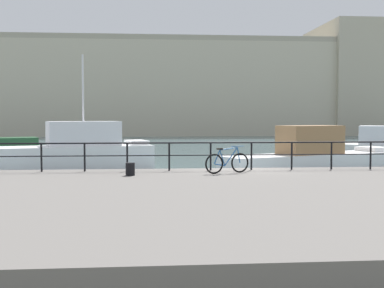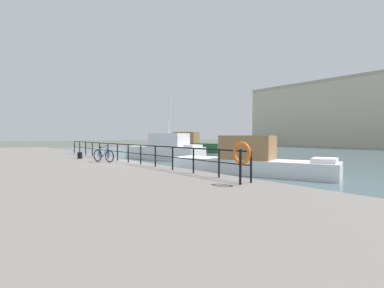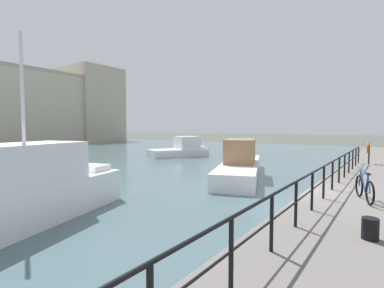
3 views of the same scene
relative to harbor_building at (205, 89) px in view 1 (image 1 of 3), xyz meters
name	(u,v)px [view 1 (image 1 of 3)]	position (x,y,z in m)	size (l,w,h in m)	color
ground_plane	(237,186)	(-4.97, -56.03, -6.78)	(240.00, 240.00, 0.00)	#4C5147
water_basin	(184,144)	(-4.97, -25.83, -6.78)	(80.00, 60.00, 0.01)	#476066
quay_promenade	(279,205)	(-4.97, -62.53, -6.43)	(56.00, 13.00, 0.71)	slate
harbor_building	(205,89)	(0.00, 0.00, 0.00)	(65.50, 16.41, 16.30)	#C1B79E
moored_small_launch	(367,144)	(7.16, -40.58, -6.03)	(6.54, 5.08, 2.07)	white
moored_white_yacht	(76,151)	(-12.20, -49.34, -5.81)	(8.46, 4.56, 5.92)	white
moored_cabin_cruiser	(312,156)	(-0.26, -50.98, -6.01)	(9.91, 5.53, 2.29)	white
quay_railing	(231,151)	(-5.35, -56.78, -5.34)	(20.53, 0.07, 1.08)	black
parked_bicycle	(227,163)	(-5.67, -57.86, -5.68)	(1.68, 0.66, 0.98)	black
mooring_bollard	(130,169)	(-9.12, -58.22, -5.85)	(0.32, 0.32, 0.44)	black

